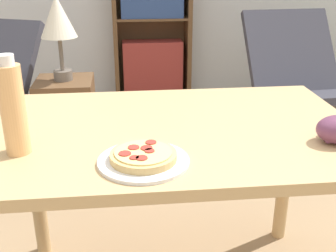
% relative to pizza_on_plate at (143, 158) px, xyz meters
% --- Properties ---
extents(dining_table, '(1.22, 0.80, 0.73)m').
position_rel_pizza_on_plate_xyz_m(dining_table, '(0.11, 0.25, -0.11)').
color(dining_table, tan).
rests_on(dining_table, ground_plane).
extents(pizza_on_plate, '(0.25, 0.25, 0.04)m').
position_rel_pizza_on_plate_xyz_m(pizza_on_plate, '(0.00, 0.00, 0.00)').
color(pizza_on_plate, white).
rests_on(pizza_on_plate, dining_table).
extents(drink_bottle, '(0.07, 0.07, 0.28)m').
position_rel_pizza_on_plate_xyz_m(drink_bottle, '(-0.35, 0.10, 0.12)').
color(drink_bottle, '#EFB270').
rests_on(drink_bottle, dining_table).
extents(lounge_chair_far, '(0.69, 0.80, 0.88)m').
position_rel_pizza_on_plate_xyz_m(lounge_chair_far, '(1.16, 1.69, -0.46)').
color(lounge_chair_far, black).
rests_on(lounge_chair_far, ground_plane).
extents(bookshelf, '(0.67, 0.27, 1.48)m').
position_rel_pizza_on_plate_xyz_m(bookshelf, '(0.21, 2.66, -0.06)').
color(bookshelf, brown).
rests_on(bookshelf, ground_plane).
extents(side_table, '(0.34, 0.34, 0.55)m').
position_rel_pizza_on_plate_xyz_m(side_table, '(-0.41, 1.48, -0.47)').
color(side_table, brown).
rests_on(side_table, ground_plane).
extents(table_lamp, '(0.21, 0.21, 0.49)m').
position_rel_pizza_on_plate_xyz_m(table_lamp, '(-0.41, 1.48, 0.16)').
color(table_lamp, '#665B51').
rests_on(table_lamp, side_table).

